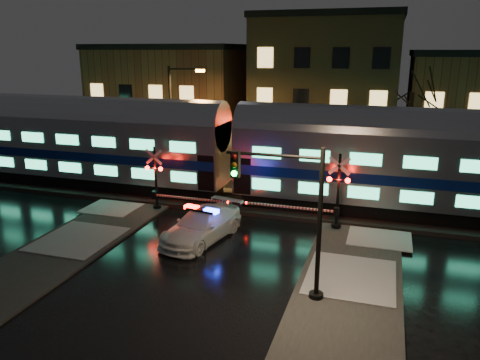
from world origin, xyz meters
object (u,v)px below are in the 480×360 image
crossing_signal_left (161,185)px  streetlight (174,115)px  crossing_signal_right (330,199)px  traffic_light (294,220)px  police_car (202,225)px

crossing_signal_left → streetlight: size_ratio=0.67×
crossing_signal_right → traffic_light: (-0.46, -7.37, 1.42)m
police_car → streetlight: streetlight is taller
police_car → traffic_light: 7.09m
crossing_signal_left → police_car: bearing=-40.6°
traffic_light → streetlight: size_ratio=0.73×
crossing_signal_right → crossing_signal_left: bearing=-180.0°
crossing_signal_left → traffic_light: bearing=-38.9°
police_car → streetlight: 12.25m
crossing_signal_left → streetlight: streetlight is taller
crossing_signal_left → streetlight: (-2.20, 6.70, 3.04)m
traffic_light → crossing_signal_left: bearing=126.2°
streetlight → police_car: bearing=-58.9°
crossing_signal_right → streetlight: size_ratio=0.72×
police_car → crossing_signal_right: size_ratio=0.97×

